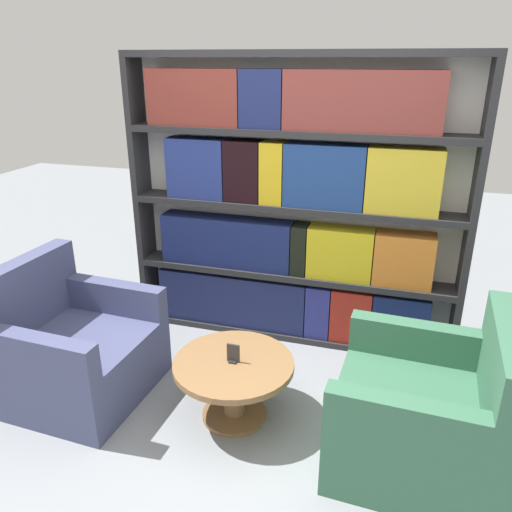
# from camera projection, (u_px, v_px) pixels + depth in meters

# --- Properties ---
(ground_plane) EXTENTS (14.00, 14.00, 0.00)m
(ground_plane) POSITION_uv_depth(u_px,v_px,m) (239.00, 443.00, 3.03)
(ground_plane) COLOR gray
(bookshelf) EXTENTS (2.61, 0.30, 2.23)m
(bookshelf) POSITION_uv_depth(u_px,v_px,m) (292.00, 210.00, 3.86)
(bookshelf) COLOR silver
(bookshelf) RESTS_ON ground_plane
(armchair_left) EXTENTS (0.95, 0.95, 0.93)m
(armchair_left) POSITION_uv_depth(u_px,v_px,m) (73.00, 351.00, 3.42)
(armchair_left) COLOR #42476B
(armchair_left) RESTS_ON ground_plane
(armchair_right) EXTENTS (0.95, 0.96, 0.93)m
(armchair_right) POSITION_uv_depth(u_px,v_px,m) (425.00, 415.00, 2.80)
(armchair_right) COLOR #336047
(armchair_right) RESTS_ON ground_plane
(coffee_table) EXTENTS (0.76, 0.76, 0.42)m
(coffee_table) POSITION_uv_depth(u_px,v_px,m) (234.00, 377.00, 3.15)
(coffee_table) COLOR brown
(coffee_table) RESTS_ON ground_plane
(table_sign) EXTENTS (0.08, 0.06, 0.12)m
(table_sign) POSITION_uv_depth(u_px,v_px,m) (233.00, 355.00, 3.09)
(table_sign) COLOR black
(table_sign) RESTS_ON coffee_table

